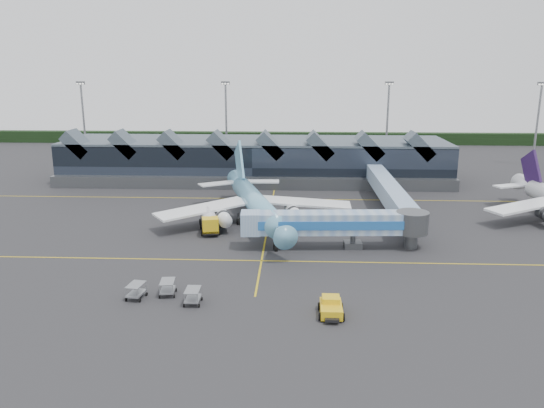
{
  "coord_description": "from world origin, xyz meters",
  "views": [
    {
      "loc": [
        4.54,
        -77.4,
        26.12
      ],
      "look_at": [
        0.91,
        4.41,
        5.0
      ],
      "focal_mm": 35.0,
      "sensor_mm": 36.0,
      "label": 1
    }
  ],
  "objects_px": {
    "main_airliner": "(255,202)",
    "fuel_truck": "(209,218)",
    "jet_bridge": "(345,224)",
    "pushback_tug": "(331,308)"
  },
  "relations": [
    {
      "from": "jet_bridge",
      "to": "fuel_truck",
      "type": "xyz_separation_m",
      "value": [
        -21.69,
        8.56,
        -1.89
      ]
    },
    {
      "from": "pushback_tug",
      "to": "fuel_truck",
      "type": "bearing_deg",
      "value": 121.02
    },
    {
      "from": "main_airliner",
      "to": "fuel_truck",
      "type": "relative_size",
      "value": 3.86
    },
    {
      "from": "pushback_tug",
      "to": "main_airliner",
      "type": "bearing_deg",
      "value": 107.74
    },
    {
      "from": "fuel_truck",
      "to": "pushback_tug",
      "type": "height_order",
      "value": "fuel_truck"
    },
    {
      "from": "fuel_truck",
      "to": "jet_bridge",
      "type": "bearing_deg",
      "value": -34.22
    },
    {
      "from": "main_airliner",
      "to": "fuel_truck",
      "type": "bearing_deg",
      "value": -167.71
    },
    {
      "from": "main_airliner",
      "to": "fuel_truck",
      "type": "xyz_separation_m",
      "value": [
        -7.38,
        -4.0,
        -1.87
      ]
    },
    {
      "from": "fuel_truck",
      "to": "main_airliner",
      "type": "bearing_deg",
      "value": 15.76
    },
    {
      "from": "main_airliner",
      "to": "jet_bridge",
      "type": "bearing_deg",
      "value": -57.42
    }
  ]
}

